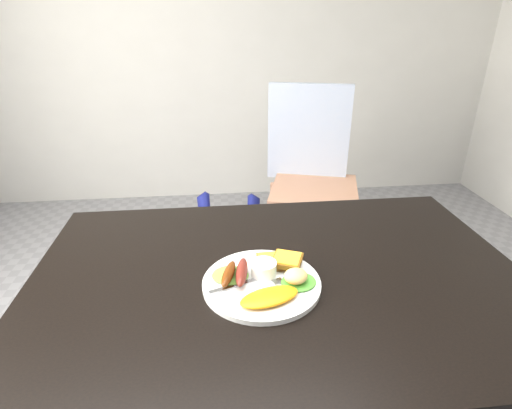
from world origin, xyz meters
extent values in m
cube|color=silver|center=(0.00, 2.25, 1.35)|extent=(4.00, 0.04, 2.70)
cube|color=black|center=(0.00, 0.00, 0.73)|extent=(1.20, 0.80, 0.04)
cube|color=tan|center=(0.39, 1.16, 0.45)|extent=(0.57, 0.57, 0.05)
imported|color=navy|center=(-0.11, 0.68, 0.84)|extent=(0.62, 0.43, 1.69)
cylinder|color=white|center=(-0.05, -0.04, 0.76)|extent=(0.27, 0.27, 0.01)
ellipsoid|color=#508830|center=(-0.12, -0.02, 0.77)|extent=(0.10, 0.09, 0.01)
ellipsoid|color=#4B9031|center=(0.03, -0.06, 0.77)|extent=(0.10, 0.10, 0.01)
ellipsoid|color=orange|center=(-0.04, -0.12, 0.77)|extent=(0.15, 0.10, 0.02)
ellipsoid|color=#5A2F0C|center=(-0.12, -0.04, 0.78)|extent=(0.05, 0.10, 0.02)
ellipsoid|color=maroon|center=(-0.09, -0.03, 0.78)|extent=(0.04, 0.11, 0.03)
cylinder|color=white|center=(-0.04, -0.02, 0.78)|extent=(0.08, 0.08, 0.04)
cube|color=olive|center=(-0.01, 0.02, 0.77)|extent=(0.08, 0.08, 0.01)
cube|color=olive|center=(0.02, 0.01, 0.78)|extent=(0.09, 0.09, 0.01)
ellipsoid|color=beige|center=(0.03, -0.07, 0.79)|extent=(0.07, 0.07, 0.03)
cube|color=#ADAFB7|center=(-0.10, -0.05, 0.76)|extent=(0.14, 0.06, 0.00)
camera|label=1|loc=(-0.14, -0.80, 1.31)|focal=28.00mm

